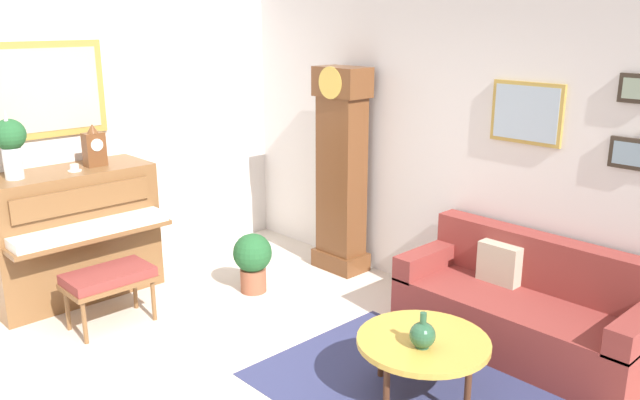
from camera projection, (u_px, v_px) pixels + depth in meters
name	position (u px, v px, depth m)	size (l,w,h in m)	color
ground_plane	(234.00, 393.00, 4.50)	(6.40, 6.00, 0.10)	beige
wall_left	(58.00, 137.00, 5.91)	(0.13, 4.90, 2.80)	silver
wall_back	(451.00, 143.00, 5.67)	(5.30, 0.13, 2.80)	silver
area_rug	(414.00, 393.00, 4.40)	(2.10, 1.50, 0.01)	navy
piano	(73.00, 234.00, 5.80)	(0.87, 1.44, 1.18)	brown
piano_bench	(109.00, 279.00, 5.28)	(0.42, 0.70, 0.48)	brown
grandfather_clock	(341.00, 176.00, 6.34)	(0.52, 0.34, 2.03)	brown
couch	(525.00, 309.00, 4.96)	(1.90, 0.80, 0.84)	maroon
coffee_table	(423.00, 343.00, 4.26)	(0.88, 0.88, 0.43)	gold
mantel_clock	(94.00, 147.00, 5.77)	(0.13, 0.18, 0.38)	brown
flower_vase	(10.00, 141.00, 5.27)	(0.26, 0.26, 0.58)	silver
teacup	(74.00, 168.00, 5.62)	(0.12, 0.12, 0.06)	white
green_jug	(423.00, 335.00, 4.12)	(0.17, 0.17, 0.24)	#234C33
potted_plant	(253.00, 259.00, 5.96)	(0.36, 0.36, 0.56)	#935138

